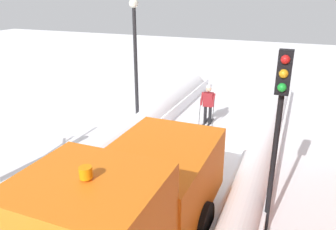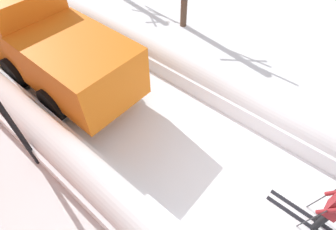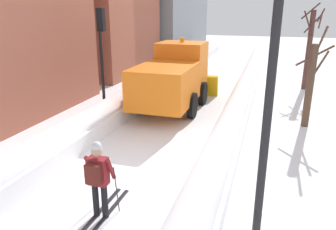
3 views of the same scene
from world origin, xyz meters
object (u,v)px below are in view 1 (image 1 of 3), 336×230
(skier, at_px, (208,102))
(traffic_light_pole, at_px, (279,113))
(plow_truck, at_px, (133,207))
(street_lamp, at_px, (135,45))

(skier, bearing_deg, traffic_light_pole, 116.65)
(skier, relative_size, traffic_light_pole, 0.40)
(plow_truck, bearing_deg, street_lamp, -63.19)
(plow_truck, distance_m, traffic_light_pole, 3.58)
(plow_truck, relative_size, street_lamp, 1.14)
(traffic_light_pole, xyz_separation_m, street_lamp, (6.60, -6.21, 0.20))
(plow_truck, relative_size, skier, 3.31)
(plow_truck, relative_size, traffic_light_pole, 1.34)
(plow_truck, height_order, traffic_light_pole, traffic_light_pole)
(plow_truck, height_order, skier, plow_truck)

